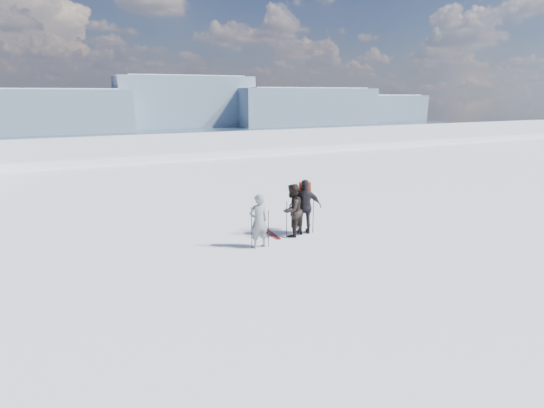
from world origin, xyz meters
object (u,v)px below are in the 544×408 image
Objects in this scene: skier_dark at (292,210)px; skis_loose at (268,232)px; skier_grey at (259,221)px; skier_pack at (305,207)px.

skier_dark reaches higher than skis_loose.
skier_pack is at bearing -167.93° from skier_grey.
skier_pack is 1.09× the size of skis_loose.
skier_dark is at bearing -165.07° from skier_grey.
skier_grey is 1.71m from skis_loose.
skier_grey is 1.00× the size of skis_loose.
skier_pack is (1.96, 0.64, 0.08)m from skier_grey.
skier_pack reaches higher than skier_grey.
skier_dark is 0.95× the size of skier_pack.
skis_loose is (-1.11, 0.58, -0.92)m from skier_pack.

